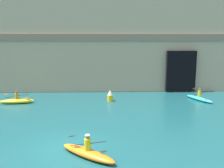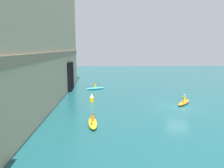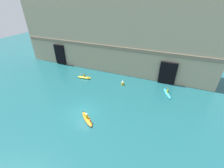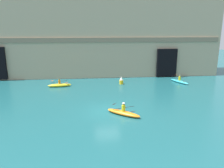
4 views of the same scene
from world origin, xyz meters
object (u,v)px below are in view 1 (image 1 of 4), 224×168
Objects in this scene: kayak_cyan at (199,98)px; marker_buoy at (110,96)px; kayak_orange at (88,152)px; kayak_yellow at (17,101)px.

kayak_cyan is 8.86m from marker_buoy.
marker_buoy is (1.46, 11.77, 0.28)m from kayak_orange.
marker_buoy is at bearing 177.90° from kayak_yellow.
kayak_orange is 2.80× the size of marker_buoy.
marker_buoy is at bearing 121.62° from kayak_orange.
kayak_yellow is at bearing 68.42° from kayak_cyan.
marker_buoy is (8.84, 0.65, 0.28)m from kayak_yellow.
kayak_cyan is 2.99× the size of marker_buoy.
kayak_yellow is 17.71m from kayak_cyan.
kayak_cyan is (17.70, 0.60, -0.02)m from kayak_yellow.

